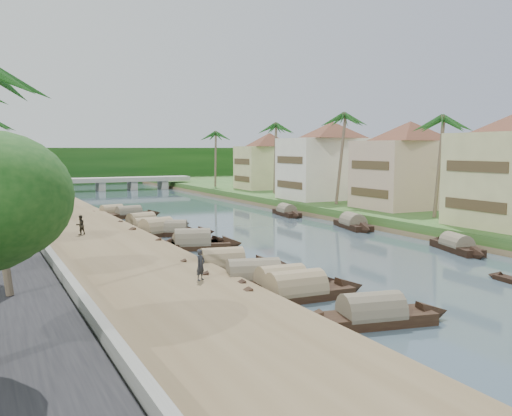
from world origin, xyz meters
name	(u,v)px	position (x,y,z in m)	size (l,w,h in m)	color
ground	(329,252)	(0.00, 0.00, 0.00)	(220.00, 220.00, 0.00)	#3A4D58
left_bank	(71,227)	(-16.00, 20.00, 0.40)	(10.00, 180.00, 0.80)	brown
right_bank	(368,208)	(19.00, 20.00, 0.60)	(16.00, 180.00, 1.20)	#2C5321
retaining_wall	(23,220)	(-20.20, 20.00, 1.35)	(0.40, 180.00, 1.10)	slate
treeline	(89,165)	(0.00, 100.00, 4.00)	(120.00, 14.00, 8.00)	#123B10
bridge	(116,181)	(0.00, 72.00, 1.72)	(28.00, 4.00, 2.40)	#98978F
building_mid	(409,164)	(19.99, 14.00, 6.13)	(14.11, 14.11, 9.70)	tan
building_far	(332,160)	(18.99, 28.00, 6.38)	(15.59, 15.59, 10.20)	white
building_distant	(269,160)	(19.99, 48.00, 5.88)	(12.62, 12.62, 9.20)	beige
sampan_0	(371,316)	(-8.34, -15.99, 0.41)	(8.22, 3.09, 2.13)	black
sampan_1	(281,285)	(-9.17, -9.14, 0.42)	(7.53, 2.19, 2.22)	black
sampan_2	(296,292)	(-9.20, -10.77, 0.42)	(8.69, 2.19, 2.27)	black
sampan_3	(254,279)	(-9.83, -7.04, 0.42)	(8.94, 4.09, 2.34)	black
sampan_4	(222,265)	(-9.95, -2.68, 0.42)	(8.11, 3.13, 2.25)	black
sampan_5	(195,243)	(-8.59, 6.15, 0.41)	(6.28, 3.20, 1.99)	black
sampan_6	(192,244)	(-8.87, 5.86, 0.42)	(8.35, 4.10, 2.41)	black
sampan_7	(191,243)	(-8.88, 6.21, 0.41)	(7.45, 2.79, 1.98)	black
sampan_8	(157,231)	(-9.40, 13.75, 0.42)	(8.15, 3.93, 2.43)	black
sampan_9	(172,231)	(-8.17, 13.24, 0.41)	(7.93, 4.73, 2.05)	black
sampan_10	(146,227)	(-9.53, 16.94, 0.40)	(6.32, 1.60, 1.80)	black
sampan_11	(141,224)	(-9.28, 19.58, 0.42)	(7.74, 3.69, 2.18)	black
sampan_12	(129,214)	(-8.41, 28.26, 0.41)	(8.10, 2.39, 1.94)	black
sampan_13	(112,213)	(-9.93, 30.02, 0.41)	(7.28, 2.88, 1.99)	black
sampan_14	(457,246)	(9.01, -4.05, 0.41)	(3.52, 7.90, 1.93)	black
sampan_15	(353,224)	(9.44, 9.93, 0.42)	(3.52, 8.41, 2.21)	black
sampan_16	(287,212)	(8.85, 22.25, 0.41)	(2.57, 7.97, 1.95)	black
canoe_1	(261,270)	(-7.67, -3.71, 0.10)	(5.21, 2.66, 0.85)	black
canoe_2	(167,224)	(-6.36, 20.59, 0.10)	(4.82, 1.89, 0.70)	black
palm_1	(439,120)	(16.00, 5.53, 10.59)	(3.20, 3.20, 11.16)	brown
palm_2	(339,117)	(15.00, 20.69, 11.60)	(3.20, 3.20, 12.20)	brown
palm_3	(275,126)	(16.00, 38.64, 11.14)	(3.20, 3.20, 11.74)	brown
palm_7	(215,134)	(14.00, 56.98, 10.38)	(3.20, 3.20, 10.95)	brown
tree_6	(350,156)	(24.00, 30.84, 6.77)	(4.23, 4.23, 7.44)	#4E402C
person_near	(201,265)	(-13.28, -7.59, 1.64)	(0.61, 0.40, 1.69)	#222429
person_far	(80,225)	(-16.36, 12.09, 1.60)	(0.78, 0.61, 1.61)	#2D291F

